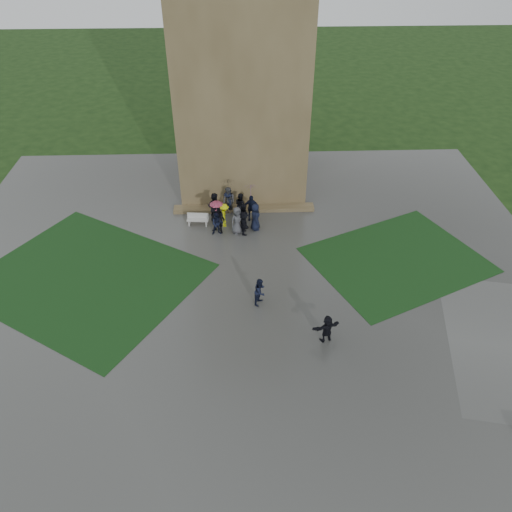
{
  "coord_description": "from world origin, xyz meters",
  "views": [
    {
      "loc": [
        -0.21,
        -16.81,
        17.1
      ],
      "look_at": [
        0.54,
        4.09,
        1.2
      ],
      "focal_mm": 35.0,
      "sensor_mm": 36.0,
      "label": 1
    }
  ],
  "objects_px": {
    "bench": "(198,219)",
    "pedestrian_near": "(327,329)",
    "pedestrian_mid": "(260,291)",
    "tower": "(241,45)"
  },
  "relations": [
    {
      "from": "bench",
      "to": "pedestrian_near",
      "type": "relative_size",
      "value": 0.93
    },
    {
      "from": "pedestrian_mid",
      "to": "tower",
      "type": "bearing_deg",
      "value": 31.54
    },
    {
      "from": "pedestrian_near",
      "to": "bench",
      "type": "bearing_deg",
      "value": -74.6
    },
    {
      "from": "pedestrian_mid",
      "to": "pedestrian_near",
      "type": "height_order",
      "value": "pedestrian_mid"
    },
    {
      "from": "bench",
      "to": "pedestrian_mid",
      "type": "distance_m",
      "value": 8.05
    },
    {
      "from": "tower",
      "to": "pedestrian_near",
      "type": "relative_size",
      "value": 12.38
    },
    {
      "from": "bench",
      "to": "pedestrian_mid",
      "type": "bearing_deg",
      "value": -59.03
    },
    {
      "from": "tower",
      "to": "pedestrian_mid",
      "type": "xyz_separation_m",
      "value": [
        0.67,
        -13.25,
        -8.23
      ]
    },
    {
      "from": "bench",
      "to": "pedestrian_near",
      "type": "xyz_separation_m",
      "value": [
        6.45,
        -9.87,
        0.33
      ]
    },
    {
      "from": "tower",
      "to": "pedestrian_near",
      "type": "height_order",
      "value": "tower"
    }
  ]
}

